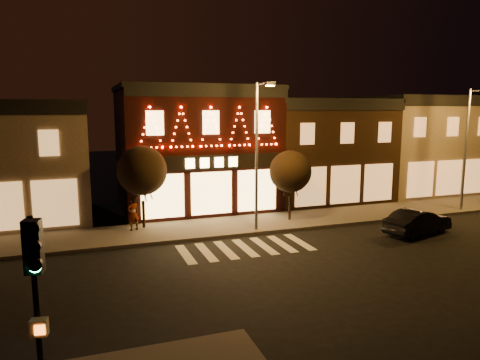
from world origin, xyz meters
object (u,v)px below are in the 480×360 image
traffic_signal_near (36,286)px  streetlamp_mid (258,145)px  dark_sedan (418,222)px  pedestrian (133,214)px

traffic_signal_near → streetlamp_mid: (10.01, 13.25, 1.48)m
traffic_signal_near → dark_sedan: (18.14, 10.04, -2.71)m
traffic_signal_near → dark_sedan: size_ratio=1.09×
traffic_signal_near → streetlamp_mid: 16.67m
traffic_signal_near → pedestrian: (3.50, 15.56, -2.32)m
dark_sedan → pedestrian: bearing=55.4°
traffic_signal_near → pedestrian: 16.11m
streetlamp_mid → pedestrian: streetlamp_mid is taller
streetlamp_mid → pedestrian: 7.88m
streetlamp_mid → dark_sedan: size_ratio=1.91×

